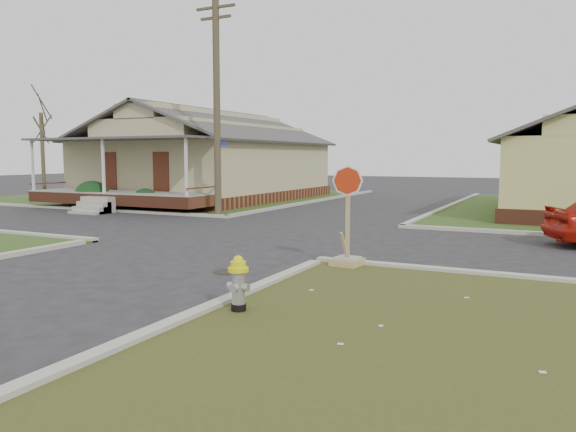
% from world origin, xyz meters
% --- Properties ---
extents(ground, '(120.00, 120.00, 0.00)m').
position_xyz_m(ground, '(0.00, 0.00, 0.00)').
color(ground, '#252528').
rests_on(ground, ground).
extents(verge_far_left, '(19.00, 19.00, 0.05)m').
position_xyz_m(verge_far_left, '(-13.00, 18.00, 0.03)').
color(verge_far_left, '#2D4B1A').
rests_on(verge_far_left, ground).
extents(curbs, '(80.00, 40.00, 0.12)m').
position_xyz_m(curbs, '(0.00, 5.00, 0.00)').
color(curbs, '#AFAD9E').
rests_on(curbs, ground).
extents(manhole, '(0.64, 0.64, 0.01)m').
position_xyz_m(manhole, '(2.20, -0.50, 0.01)').
color(manhole, black).
rests_on(manhole, ground).
extents(corner_house, '(10.10, 15.50, 5.30)m').
position_xyz_m(corner_house, '(-10.00, 16.68, 2.28)').
color(corner_house, brown).
rests_on(corner_house, ground).
extents(utility_pole, '(1.80, 0.28, 9.00)m').
position_xyz_m(utility_pole, '(-4.20, 8.90, 4.66)').
color(utility_pole, '#413826').
rests_on(utility_pole, ground).
extents(tree_far_left, '(0.22, 0.22, 4.90)m').
position_xyz_m(tree_far_left, '(-18.00, 12.00, 2.50)').
color(tree_far_left, '#413826').
rests_on(tree_far_left, verge_far_left).
extents(fire_hydrant, '(0.33, 0.33, 0.88)m').
position_xyz_m(fire_hydrant, '(4.08, -3.16, 0.53)').
color(fire_hydrant, black).
rests_on(fire_hydrant, ground).
extents(stop_sign, '(0.63, 0.62, 2.23)m').
position_xyz_m(stop_sign, '(4.33, 1.09, 0.53)').
color(stop_sign, '#9E8A56').
rests_on(stop_sign, ground).
extents(hedge_left, '(1.61, 1.32, 1.23)m').
position_xyz_m(hedge_left, '(-11.42, 9.12, 0.66)').
color(hedge_left, '#133618').
rests_on(hedge_left, verge_far_left).
extents(hedge_right, '(1.34, 1.10, 1.02)m').
position_xyz_m(hedge_right, '(-8.51, 9.48, 0.56)').
color(hedge_right, '#133618').
rests_on(hedge_right, verge_far_left).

